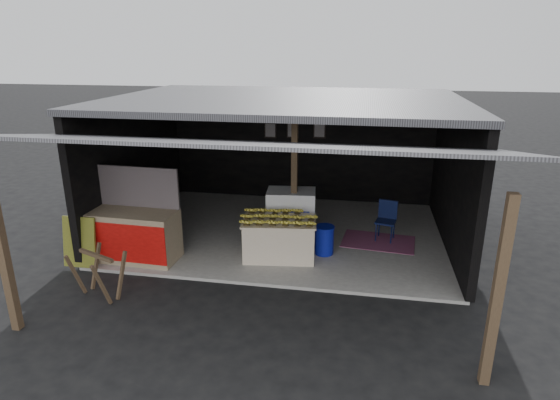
% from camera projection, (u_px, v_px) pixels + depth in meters
% --- Properties ---
extents(ground, '(80.00, 80.00, 0.00)m').
position_uv_depth(ground, '(260.00, 287.00, 8.23)').
color(ground, black).
rests_on(ground, ground).
extents(concrete_slab, '(7.00, 5.00, 0.06)m').
position_uv_depth(concrete_slab, '(285.00, 232.00, 10.55)').
color(concrete_slab, gray).
rests_on(concrete_slab, ground).
extents(shophouse, '(7.40, 7.29, 3.02)m').
position_uv_depth(shophouse, '(287.00, 139.00, 10.20)').
color(shophouse, black).
rests_on(shophouse, ground).
extents(banana_table, '(1.51, 1.04, 0.78)m').
position_uv_depth(banana_table, '(279.00, 239.00, 9.13)').
color(banana_table, silver).
rests_on(banana_table, concrete_slab).
extents(banana_pile, '(1.39, 0.94, 0.15)m').
position_uv_depth(banana_pile, '(279.00, 216.00, 8.98)').
color(banana_pile, gold).
rests_on(banana_pile, banana_table).
extents(white_crate, '(1.06, 0.78, 1.11)m').
position_uv_depth(white_crate, '(291.00, 216.00, 9.87)').
color(white_crate, white).
rests_on(white_crate, concrete_slab).
extents(neighbor_stall, '(1.74, 0.83, 1.77)m').
position_uv_depth(neighbor_stall, '(133.00, 233.00, 9.04)').
color(neighbor_stall, '#998466').
rests_on(neighbor_stall, concrete_slab).
extents(green_signboard, '(0.64, 0.20, 0.96)m').
position_uv_depth(green_signboard, '(79.00, 242.00, 8.73)').
color(green_signboard, black).
rests_on(green_signboard, concrete_slab).
extents(sawhorse, '(0.92, 0.91, 0.80)m').
position_uv_depth(sawhorse, '(98.00, 270.00, 7.73)').
color(sawhorse, '#4F3C27').
rests_on(sawhorse, ground).
extents(water_barrel, '(0.38, 0.38, 0.55)m').
position_uv_depth(water_barrel, '(324.00, 241.00, 9.32)').
color(water_barrel, '#0D1797').
rests_on(water_barrel, concrete_slab).
extents(plastic_chair, '(0.48, 0.48, 0.85)m').
position_uv_depth(plastic_chair, '(387.00, 217.00, 9.97)').
color(plastic_chair, '#091136').
rests_on(plastic_chair, concrete_slab).
extents(magenta_rug, '(1.60, 1.15, 0.01)m').
position_uv_depth(magenta_rug, '(378.00, 241.00, 9.96)').
color(magenta_rug, '#751A4C').
rests_on(magenta_rug, concrete_slab).
extents(picture_frames, '(1.62, 0.04, 0.46)m').
position_uv_depth(picture_frames, '(294.00, 130.00, 12.22)').
color(picture_frames, black).
rests_on(picture_frames, shophouse).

